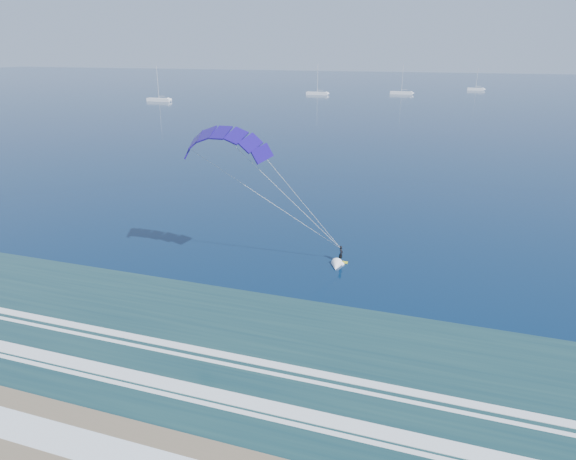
% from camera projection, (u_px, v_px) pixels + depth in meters
% --- Properties ---
extents(ground, '(900.00, 900.00, 0.00)m').
position_uv_depth(ground, '(52.00, 430.00, 27.91)').
color(ground, '#082447').
rests_on(ground, ground).
extents(kitesurfer_rig, '(14.74, 9.63, 14.73)m').
position_uv_depth(kitesurfer_rig, '(284.00, 194.00, 44.99)').
color(kitesurfer_rig, yellow).
rests_on(kitesurfer_rig, ground).
extents(sailboat_0, '(9.84, 2.40, 13.23)m').
position_uv_depth(sailboat_0, '(159.00, 100.00, 198.84)').
color(sailboat_0, white).
rests_on(sailboat_0, ground).
extents(sailboat_1, '(9.74, 2.40, 13.24)m').
position_uv_depth(sailboat_1, '(317.00, 93.00, 226.67)').
color(sailboat_1, white).
rests_on(sailboat_1, ground).
extents(sailboat_2, '(9.88, 2.40, 13.16)m').
position_uv_depth(sailboat_2, '(401.00, 93.00, 229.03)').
color(sailboat_2, white).
rests_on(sailboat_2, ground).
extents(sailboat_3, '(7.70, 2.40, 10.61)m').
position_uv_depth(sailboat_3, '(476.00, 89.00, 249.84)').
color(sailboat_3, white).
rests_on(sailboat_3, ground).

